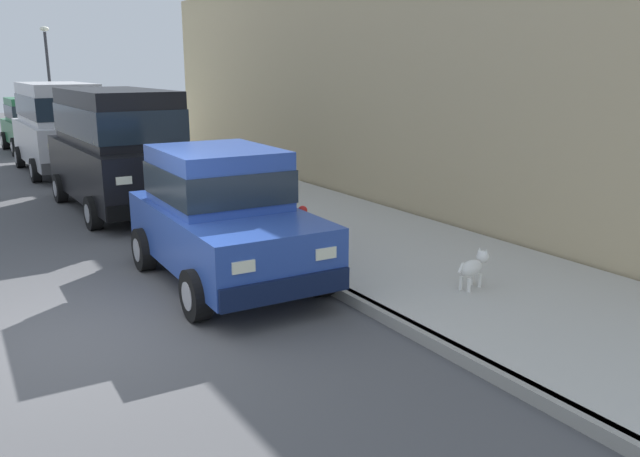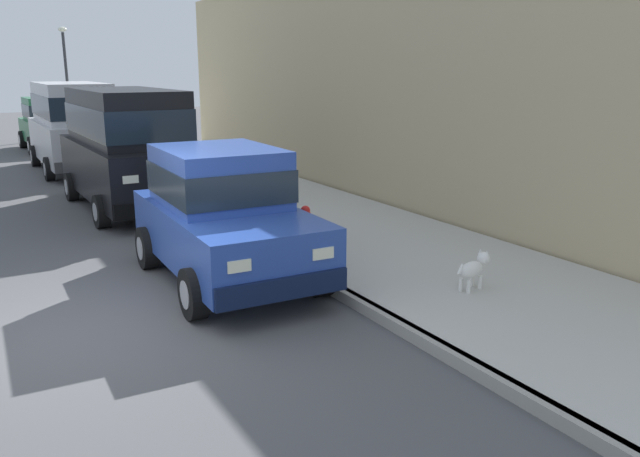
# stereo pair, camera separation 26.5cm
# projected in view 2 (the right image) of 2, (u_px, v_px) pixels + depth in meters

# --- Properties ---
(ground_plane) EXTENTS (80.00, 80.00, 0.00)m
(ground_plane) POSITION_uv_depth(u_px,v_px,m) (81.00, 332.00, 7.42)
(ground_plane) COLOR #4C4C4F
(curb) EXTENTS (0.16, 64.00, 0.14)m
(curb) POSITION_uv_depth(u_px,v_px,m) (321.00, 282.00, 8.95)
(curb) COLOR gray
(curb) RESTS_ON ground
(sidewalk) EXTENTS (3.60, 64.00, 0.14)m
(sidewalk) POSITION_uv_depth(u_px,v_px,m) (424.00, 263.00, 9.82)
(sidewalk) COLOR #B7B5AD
(sidewalk) RESTS_ON ground
(car_blue_hatchback) EXTENTS (2.03, 3.84, 1.88)m
(car_blue_hatchback) POSITION_uv_depth(u_px,v_px,m) (224.00, 213.00, 9.06)
(car_blue_hatchback) COLOR #28479E
(car_blue_hatchback) RESTS_ON ground
(car_black_van) EXTENTS (2.19, 4.93, 2.52)m
(car_black_van) POSITION_uv_depth(u_px,v_px,m) (127.00, 143.00, 13.58)
(car_black_van) COLOR black
(car_black_van) RESTS_ON ground
(car_silver_van) EXTENTS (2.15, 4.90, 2.52)m
(car_silver_van) POSITION_uv_depth(u_px,v_px,m) (73.00, 123.00, 18.59)
(car_silver_van) COLOR #BCBCC1
(car_silver_van) RESTS_ON ground
(car_green_hatchback) EXTENTS (2.03, 3.85, 1.88)m
(car_green_hatchback) POSITION_uv_depth(u_px,v_px,m) (50.00, 123.00, 23.39)
(car_green_hatchback) COLOR #23663D
(car_green_hatchback) RESTS_ON ground
(dog_white) EXTENTS (0.74, 0.31, 0.49)m
(dog_white) POSITION_uv_depth(u_px,v_px,m) (474.00, 268.00, 8.40)
(dog_white) COLOR white
(dog_white) RESTS_ON sidewalk
(fire_hydrant) EXTENTS (0.34, 0.24, 0.72)m
(fire_hydrant) POSITION_uv_depth(u_px,v_px,m) (305.00, 230.00, 10.15)
(fire_hydrant) COLOR red
(fire_hydrant) RESTS_ON sidewalk
(street_lamp) EXTENTS (0.36, 0.36, 4.42)m
(street_lamp) POSITION_uv_depth(u_px,v_px,m) (66.00, 68.00, 27.10)
(street_lamp) COLOR #2D2D33
(street_lamp) RESTS_ON sidewalk
(building_facade) EXTENTS (0.50, 20.00, 5.12)m
(building_facade) POSITION_uv_depth(u_px,v_px,m) (360.00, 85.00, 14.45)
(building_facade) COLOR tan
(building_facade) RESTS_ON ground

